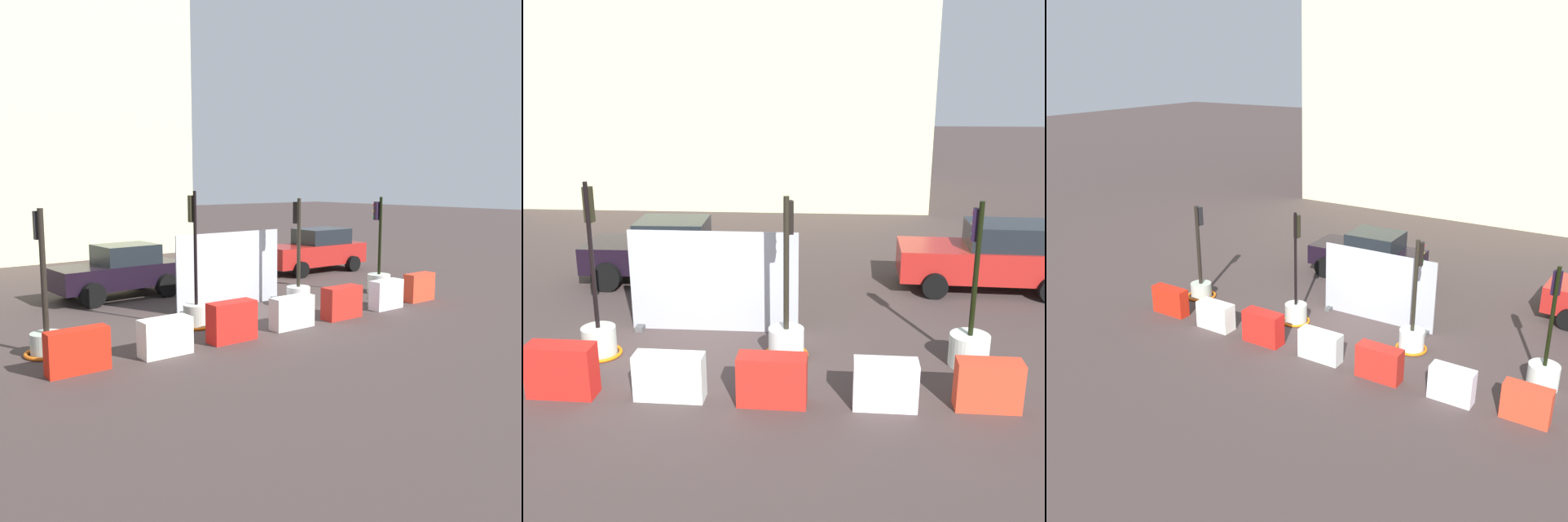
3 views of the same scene
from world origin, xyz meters
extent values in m
plane|color=#413432|center=(0.00, 0.00, 0.00)|extent=(120.00, 120.00, 0.00)
cylinder|color=#AFB8A8|center=(-5.28, 0.14, 0.23)|extent=(0.65, 0.65, 0.47)
cylinder|color=black|center=(-5.28, 0.14, 1.73)|extent=(0.12, 0.12, 2.52)
cube|color=black|center=(-5.29, 0.28, 2.64)|extent=(0.18, 0.17, 0.57)
sphere|color=red|center=(-5.30, 0.37, 2.83)|extent=(0.11, 0.11, 0.11)
sphere|color=orange|center=(-5.30, 0.37, 2.64)|extent=(0.11, 0.11, 0.11)
sphere|color=green|center=(-5.30, 0.37, 2.45)|extent=(0.11, 0.11, 0.11)
torus|color=orange|center=(-5.28, 0.14, 0.04)|extent=(0.92, 0.92, 0.08)
cylinder|color=#B2B7AB|center=(-1.69, 0.18, 0.28)|extent=(0.64, 0.64, 0.56)
cylinder|color=black|center=(-1.69, 0.18, 1.92)|extent=(0.08, 0.08, 2.73)
cube|color=black|center=(-1.70, 0.29, 2.86)|extent=(0.16, 0.16, 0.64)
sphere|color=red|center=(-1.71, 0.38, 3.07)|extent=(0.09, 0.09, 0.09)
sphere|color=orange|center=(-1.71, 0.38, 2.86)|extent=(0.09, 0.09, 0.09)
sphere|color=green|center=(-1.71, 0.38, 2.65)|extent=(0.09, 0.09, 0.09)
torus|color=orange|center=(-1.69, 0.18, 0.03)|extent=(0.82, 0.82, 0.07)
cylinder|color=silver|center=(1.82, 0.37, 0.28)|extent=(0.66, 0.66, 0.56)
cylinder|color=black|center=(1.82, 0.37, 1.80)|extent=(0.10, 0.10, 2.48)
cube|color=black|center=(1.85, 0.50, 2.64)|extent=(0.19, 0.19, 0.60)
sphere|color=red|center=(1.88, 0.59, 2.84)|extent=(0.10, 0.10, 0.10)
sphere|color=orange|center=(1.88, 0.59, 2.64)|extent=(0.10, 0.10, 0.10)
sphere|color=green|center=(1.88, 0.59, 2.44)|extent=(0.10, 0.10, 0.10)
torus|color=orange|center=(1.82, 0.37, 0.04)|extent=(0.84, 0.84, 0.07)
cylinder|color=silver|center=(5.15, 0.24, 0.30)|extent=(0.72, 0.72, 0.59)
cylinder|color=black|center=(5.15, 0.24, 1.81)|extent=(0.09, 0.09, 2.43)
cube|color=black|center=(5.12, 0.36, 2.59)|extent=(0.19, 0.19, 0.57)
sphere|color=red|center=(5.10, 0.45, 2.78)|extent=(0.10, 0.10, 0.10)
sphere|color=orange|center=(5.10, 0.45, 2.59)|extent=(0.10, 0.10, 0.10)
sphere|color=green|center=(5.10, 0.45, 2.40)|extent=(0.10, 0.10, 0.10)
cube|color=red|center=(-5.19, -1.31, 0.41)|extent=(1.16, 0.38, 0.83)
cube|color=white|center=(-3.39, -1.36, 0.38)|extent=(1.07, 0.48, 0.77)
cube|color=red|center=(-1.73, -1.36, 0.44)|extent=(1.11, 0.46, 0.89)
cube|color=silver|center=(0.05, -1.35, 0.39)|extent=(1.14, 0.40, 0.78)
cube|color=#B2221A|center=(1.72, -1.40, 0.42)|extent=(1.11, 0.44, 0.83)
cube|color=white|center=(3.51, -1.39, 0.40)|extent=(1.01, 0.41, 0.80)
cube|color=red|center=(5.11, -1.32, 0.41)|extent=(1.02, 0.39, 0.82)
cube|color=#A21E1A|center=(6.47, 4.66, 0.69)|extent=(4.36, 1.80, 0.77)
cube|color=black|center=(6.93, 4.65, 1.37)|extent=(2.00, 1.51, 0.59)
cylinder|color=black|center=(5.11, 3.84, 0.30)|extent=(0.61, 0.30, 0.60)
cylinder|color=black|center=(5.18, 5.59, 0.30)|extent=(0.61, 0.30, 0.60)
cylinder|color=black|center=(7.77, 3.74, 0.30)|extent=(0.61, 0.30, 0.60)
cylinder|color=black|center=(7.84, 5.49, 0.30)|extent=(0.61, 0.30, 0.60)
cube|color=black|center=(-1.65, 4.69, 0.69)|extent=(3.91, 1.75, 0.67)
cube|color=black|center=(-1.35, 4.70, 1.32)|extent=(1.76, 1.49, 0.58)
cylinder|color=black|center=(-2.82, 3.78, 0.35)|extent=(0.72, 0.30, 0.71)
cylinder|color=black|center=(-2.87, 5.54, 0.35)|extent=(0.72, 0.30, 0.71)
cylinder|color=black|center=(-0.43, 3.84, 0.35)|extent=(0.72, 0.30, 0.71)
cylinder|color=black|center=(-0.47, 5.60, 0.35)|extent=(0.72, 0.30, 0.71)
cube|color=#9DA1AC|center=(0.27, 1.52, 1.05)|extent=(3.44, 0.04, 2.11)
cube|color=#4C4C4C|center=(-1.28, 1.52, 0.05)|extent=(0.16, 0.50, 0.10)
cube|color=#4C4C4C|center=(1.82, 1.52, 0.05)|extent=(0.16, 0.50, 0.10)
camera|label=1|loc=(-8.91, -11.40, 3.52)|focal=39.38mm
camera|label=2|loc=(2.57, -10.23, 5.00)|focal=42.57mm
camera|label=3|loc=(6.85, -12.85, 7.40)|focal=40.53mm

